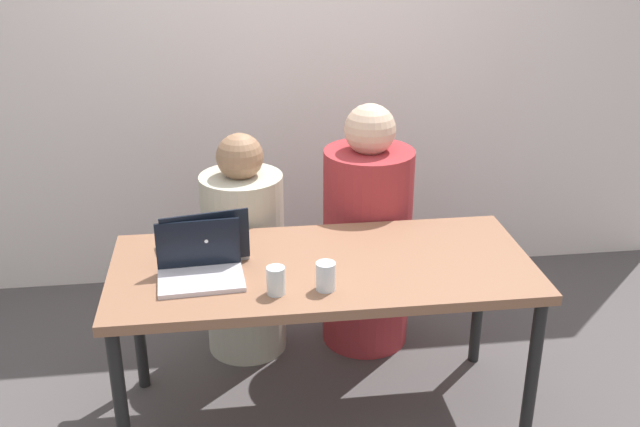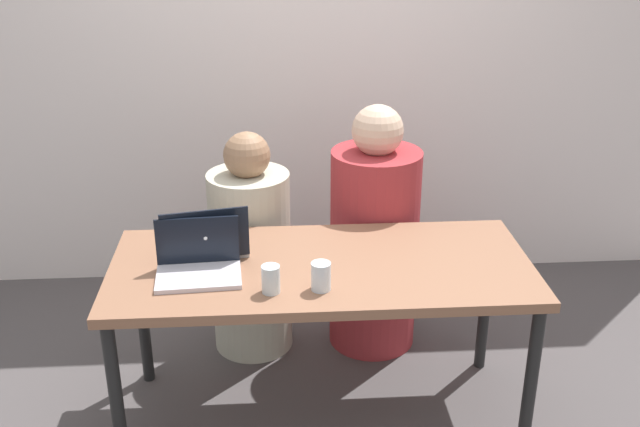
# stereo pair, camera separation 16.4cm
# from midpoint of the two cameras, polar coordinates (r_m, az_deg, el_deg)

# --- Properties ---
(ground_plane) EXTENTS (12.00, 12.00, 0.00)m
(ground_plane) POSITION_cam_midpoint_polar(r_m,az_deg,el_deg) (3.30, -1.30, -15.11)
(ground_plane) COLOR #4D4747
(back_wall) EXTENTS (4.50, 0.10, 2.31)m
(back_wall) POSITION_cam_midpoint_polar(r_m,az_deg,el_deg) (4.06, -3.60, 10.55)
(back_wall) COLOR silver
(back_wall) RESTS_ON ground
(desk) EXTENTS (1.64, 0.73, 0.73)m
(desk) POSITION_cam_midpoint_polar(r_m,az_deg,el_deg) (2.94, -1.42, -4.98)
(desk) COLOR #8A5D43
(desk) RESTS_ON ground
(person_on_left) EXTENTS (0.47, 0.47, 1.08)m
(person_on_left) POSITION_cam_midpoint_polar(r_m,az_deg,el_deg) (3.52, -7.12, -3.35)
(person_on_left) COLOR #BDB7A0
(person_on_left) RESTS_ON ground
(person_on_right) EXTENTS (0.44, 0.44, 1.19)m
(person_on_right) POSITION_cam_midpoint_polar(r_m,az_deg,el_deg) (3.55, 2.28, -2.10)
(person_on_right) COLOR #A32D32
(person_on_right) RESTS_ON ground
(laptop_back_left) EXTENTS (0.38, 0.29, 0.22)m
(laptop_back_left) POSITION_cam_midpoint_polar(r_m,az_deg,el_deg) (2.98, -10.47, -2.54)
(laptop_back_left) COLOR #B5B7B9
(laptop_back_left) RESTS_ON desk
(laptop_front_left) EXTENTS (0.33, 0.25, 0.20)m
(laptop_front_left) POSITION_cam_midpoint_polar(r_m,az_deg,el_deg) (2.83, -10.77, -4.08)
(laptop_front_left) COLOR silver
(laptop_front_left) RESTS_ON desk
(water_glass_left) EXTENTS (0.07, 0.07, 0.10)m
(water_glass_left) POSITION_cam_midpoint_polar(r_m,az_deg,el_deg) (2.69, -5.13, -5.27)
(water_glass_left) COLOR silver
(water_glass_left) RESTS_ON desk
(water_glass_center) EXTENTS (0.07, 0.07, 0.11)m
(water_glass_center) POSITION_cam_midpoint_polar(r_m,az_deg,el_deg) (2.70, -1.31, -4.95)
(water_glass_center) COLOR silver
(water_glass_center) RESTS_ON desk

